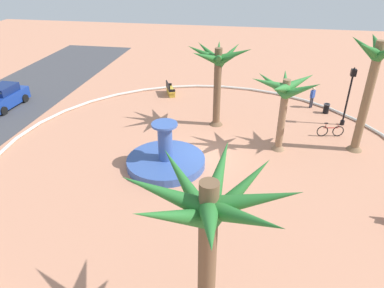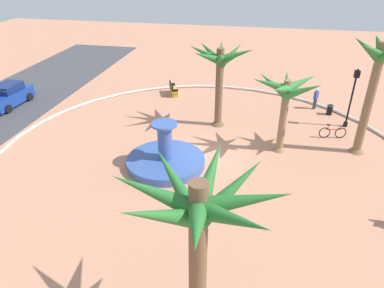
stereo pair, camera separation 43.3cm
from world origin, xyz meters
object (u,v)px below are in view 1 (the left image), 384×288
bicycle_red_frame (330,131)px  palm_tree_far_side (285,94)px  trash_bin (326,108)px  lamppost (349,92)px  palm_tree_by_curb (374,72)px  bench_east (170,91)px  parked_car_second (3,98)px  palm_tree_mid_plaza (210,221)px  fountain (166,160)px  person_cyclist_helmet (312,96)px  palm_tree_near_fountain (218,65)px

bicycle_red_frame → palm_tree_far_side: bearing=124.6°
trash_bin → lamppost: bearing=-156.2°
palm_tree_by_curb → bench_east: palm_tree_by_curb is taller
palm_tree_far_side → parked_car_second: size_ratio=1.13×
palm_tree_mid_plaza → trash_bin: 19.53m
bicycle_red_frame → parked_car_second: bearing=88.2°
fountain → lamppost: bearing=-56.0°
person_cyclist_helmet → fountain: bearing=138.1°
person_cyclist_helmet → palm_tree_by_curb: bearing=-163.6°
palm_tree_far_side → trash_bin: 7.72m
lamppost → person_cyclist_helmet: 3.55m
fountain → palm_tree_near_fountain: size_ratio=0.79×
palm_tree_by_curb → palm_tree_mid_plaza: 14.62m
bicycle_red_frame → parked_car_second: size_ratio=0.42×
palm_tree_by_curb → bench_east: (7.02, 12.87, -4.41)m
fountain → palm_tree_near_fountain: palm_tree_near_fountain is taller
palm_tree_mid_plaza → trash_bin: bearing=-19.2°
bicycle_red_frame → parked_car_second: (0.72, 23.35, 0.40)m
trash_bin → bicycle_red_frame: (-3.77, 0.33, -0.00)m
bench_east → parked_car_second: parked_car_second is taller
palm_tree_far_side → person_cyclist_helmet: size_ratio=2.88×
bench_east → person_cyclist_helmet: bearing=-94.3°
trash_bin → palm_tree_far_side: bearing=149.0°
palm_tree_near_fountain → bicycle_red_frame: (-0.49, -7.35, -3.75)m
palm_tree_near_fountain → trash_bin: size_ratio=7.47×
palm_tree_mid_plaza → bicycle_red_frame: size_ratio=3.41×
palm_tree_far_side → lamppost: palm_tree_far_side is taller
palm_tree_near_fountain → trash_bin: (3.28, -7.68, -3.74)m
palm_tree_near_fountain → bicycle_red_frame: 8.26m
fountain → bench_east: bearing=11.7°
palm_tree_far_side → parked_car_second: palm_tree_far_side is taller
bench_east → parked_car_second: 12.61m
lamppost → bicycle_red_frame: bearing=149.6°
palm_tree_by_curb → person_cyclist_helmet: size_ratio=4.18×
palm_tree_near_fountain → bicycle_red_frame: size_ratio=3.20×
palm_tree_by_curb → palm_tree_far_side: 4.73m
lamppost → bicycle_red_frame: size_ratio=2.36×
bench_east → bicycle_red_frame: bench_east is taller
trash_bin → person_cyclist_helmet: person_cyclist_helmet is taller
fountain → lamppost: size_ratio=1.07×
palm_tree_by_curb → bicycle_red_frame: 4.79m
person_cyclist_helmet → parked_car_second: (-3.93, 22.72, -0.11)m
bicycle_red_frame → lamppost: bearing=-30.4°
palm_tree_by_curb → trash_bin: size_ratio=9.15×
person_cyclist_helmet → palm_tree_mid_plaza: bearing=164.3°
palm_tree_by_curb → palm_tree_far_side: (-0.74, 4.50, -1.26)m
palm_tree_near_fountain → bicycle_red_frame: bearing=-93.8°
fountain → parked_car_second: fountain is taller
lamppost → palm_tree_mid_plaza: bearing=156.4°
fountain → palm_tree_by_curb: 12.09m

